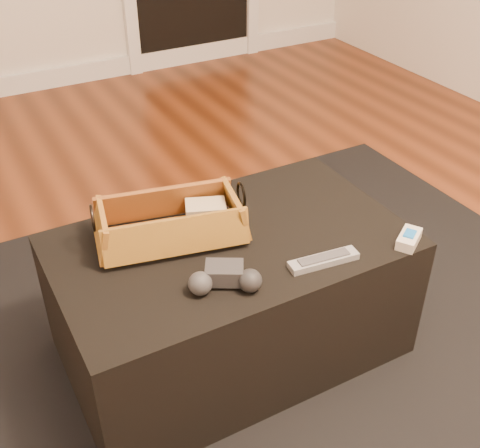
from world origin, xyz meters
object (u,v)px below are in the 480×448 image
tv_remote (165,235)px  wicker_basket (171,224)px  silver_remote (324,260)px  game_controller (225,278)px  ottoman (231,296)px  cream_gadget (409,239)px

tv_remote → wicker_basket: bearing=30.9°
tv_remote → silver_remote: 0.45m
tv_remote → wicker_basket: (0.02, 0.01, 0.02)m
tv_remote → game_controller: (0.06, -0.26, 0.00)m
ottoman → cream_gadget: 0.55m
cream_gadget → tv_remote: bearing=150.8°
ottoman → cream_gadget: bearing=-30.8°
game_controller → silver_remote: bearing=-7.5°
ottoman → game_controller: bearing=-121.9°
ottoman → game_controller: (-0.11, -0.18, 0.24)m
silver_remote → cream_gadget: bearing=-8.8°
wicker_basket → cream_gadget: wicker_basket is taller
ottoman → silver_remote: bearing=-52.0°
game_controller → silver_remote: (0.28, -0.04, -0.02)m
game_controller → cream_gadget: 0.55m
tv_remote → cream_gadget: size_ratio=2.00×
ottoman → silver_remote: size_ratio=4.95×
game_controller → cream_gadget: size_ratio=1.78×
tv_remote → wicker_basket: size_ratio=0.49×
wicker_basket → cream_gadget: bearing=-31.0°
tv_remote → cream_gadget: (0.60, -0.33, -0.01)m
cream_gadget → silver_remote: bearing=171.2°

